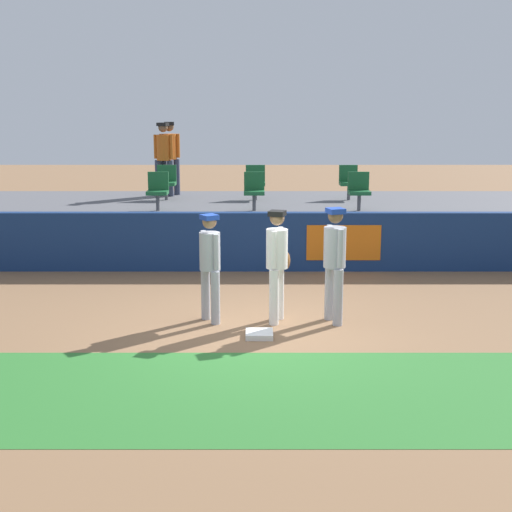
{
  "coord_description": "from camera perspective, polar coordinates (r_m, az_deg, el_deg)",
  "views": [
    {
      "loc": [
        -0.01,
        -10.18,
        3.35
      ],
      "look_at": [
        0.04,
        0.82,
        1.0
      ],
      "focal_mm": 50.16,
      "sensor_mm": 36.0,
      "label": 1
    }
  ],
  "objects": [
    {
      "name": "field_wall",
      "position": [
        14.54,
        -0.16,
        1.16
      ],
      "size": [
        18.0,
        0.26,
        1.2
      ],
      "color": "navy",
      "rests_on": "ground_plane"
    },
    {
      "name": "player_runner_visitor",
      "position": [
        11.03,
        6.04,
        -0.08
      ],
      "size": [
        0.43,
        0.48,
        1.8
      ],
      "rotation": [
        0.0,
        0.0,
        -1.25
      ],
      "color": "#9EA3AD",
      "rests_on": "ground_plane"
    },
    {
      "name": "seat_front_left",
      "position": [
        15.97,
        -8.09,
        5.31
      ],
      "size": [
        0.46,
        0.44,
        0.84
      ],
      "color": "#4C4C51",
      "rests_on": "bleacher_platform"
    },
    {
      "name": "bleacher_platform",
      "position": [
        17.09,
        -0.21,
        2.51
      ],
      "size": [
        18.0,
        4.8,
        1.03
      ],
      "primitive_type": "cube",
      "color": "#59595E",
      "rests_on": "ground_plane"
    },
    {
      "name": "first_base",
      "position": [
        10.53,
        0.02,
        -6.26
      ],
      "size": [
        0.4,
        0.4,
        0.08
      ],
      "primitive_type": "cube",
      "color": "white",
      "rests_on": "ground_plane"
    },
    {
      "name": "player_fielder_home",
      "position": [
        11.01,
        1.47,
        -0.18
      ],
      "size": [
        0.45,
        0.51,
        1.76
      ],
      "rotation": [
        0.0,
        0.0,
        -1.87
      ],
      "color": "white",
      "rests_on": "ground_plane"
    },
    {
      "name": "seat_back_right",
      "position": [
        17.76,
        7.15,
        6.0
      ],
      "size": [
        0.45,
        0.44,
        0.84
      ],
      "color": "#4C4C51",
      "rests_on": "bleacher_platform"
    },
    {
      "name": "seat_front_center",
      "position": [
        15.83,
        -0.39,
        5.37
      ],
      "size": [
        0.45,
        0.44,
        0.84
      ],
      "color": "#4C4C51",
      "rests_on": "bleacher_platform"
    },
    {
      "name": "seat_back_center",
      "position": [
        17.62,
        -0.3,
        6.05
      ],
      "size": [
        0.47,
        0.44,
        0.84
      ],
      "color": "#4C4C51",
      "rests_on": "bleacher_platform"
    },
    {
      "name": "grass_foreground_strip",
      "position": [
        8.58,
        -0.15,
        -10.88
      ],
      "size": [
        18.0,
        2.8,
        0.01
      ],
      "primitive_type": "cube",
      "color": "#2D722D",
      "rests_on": "ground_plane"
    },
    {
      "name": "spectator_capped",
      "position": [
        18.39,
        -7.63,
        8.08
      ],
      "size": [
        0.5,
        0.43,
        1.85
      ],
      "rotation": [
        0.0,
        0.0,
        2.88
      ],
      "color": "#33384C",
      "rests_on": "bleacher_platform"
    },
    {
      "name": "seat_front_right",
      "position": [
        15.99,
        7.96,
        5.32
      ],
      "size": [
        0.47,
        0.44,
        0.84
      ],
      "color": "#4C4C51",
      "rests_on": "bleacher_platform"
    },
    {
      "name": "ground_plane",
      "position": [
        10.72,
        -0.17,
        -6.15
      ],
      "size": [
        60.0,
        60.0,
        0.0
      ],
      "primitive_type": "plane",
      "color": "#846042"
    },
    {
      "name": "player_coach_visitor",
      "position": [
        11.04,
        -3.94,
        -0.35
      ],
      "size": [
        0.45,
        0.45,
        1.7
      ],
      "rotation": [
        0.0,
        0.0,
        -0.98
      ],
      "color": "#9EA3AD",
      "rests_on": "ground_plane"
    },
    {
      "name": "seat_back_left",
      "position": [
        17.75,
        -7.42,
        6.0
      ],
      "size": [
        0.47,
        0.44,
        0.84
      ],
      "color": "#4C4C51",
      "rests_on": "bleacher_platform"
    },
    {
      "name": "spectator_hooded",
      "position": [
        18.63,
        -7.15,
        8.16
      ],
      "size": [
        0.52,
        0.39,
        1.86
      ],
      "rotation": [
        0.0,
        0.0,
        3.25
      ],
      "color": "#33384C",
      "rests_on": "bleacher_platform"
    }
  ]
}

